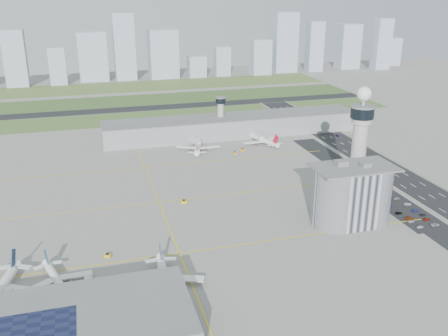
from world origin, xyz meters
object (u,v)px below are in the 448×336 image
object	(u,v)px
airplane_near_c	(164,277)
car_lot_11	(397,198)
secondary_tower	(221,113)
airplane_near_b	(57,277)
car_hw_4	(292,119)
jet_bridge_near_2	(162,290)
tug_5	(243,150)
car_lot_8	(423,215)
car_lot_5	(383,200)
jet_bridge_far_1	(253,136)
car_hw_1	(385,169)
airplane_far_b	(262,136)
car_lot_0	(420,227)
control_tower	(360,138)
car_lot_9	(415,210)
car_lot_10	(407,204)
tug_2	(108,255)
tug_4	(235,153)
jet_bridge_far_0	(192,141)
car_lot_6	(435,225)
car_lot_2	(409,218)
car_hw_2	(338,136)
tug_0	(16,290)
airplane_far_a	(198,143)
car_lot_3	(399,213)
car_lot_1	(411,222)
car_lot_4	(389,206)
tug_1	(131,280)
car_lot_7	(427,219)
admin_building	(352,195)
tug_3	(184,201)

from	to	relation	value
airplane_near_c	car_lot_11	xyz separation A→B (m)	(143.86, 51.96, -4.87)
secondary_tower	airplane_near_b	world-z (taller)	secondary_tower
car_hw_4	jet_bridge_near_2	bearing A→B (deg)	-122.12
tug_5	car_lot_8	size ratio (longest dim) A/B	0.96
airplane_near_b	car_lot_5	distance (m)	181.17
jet_bridge_far_1	car_hw_1	xyz separation A→B (m)	(62.03, -91.20, -2.19)
airplane_far_b	car_hw_4	bearing A→B (deg)	-57.22
car_lot_0	control_tower	bearing A→B (deg)	6.20
jet_bridge_near_2	car_lot_9	xyz separation A→B (m)	(145.97, 40.28, -2.21)
jet_bridge_far_1	car_lot_10	world-z (taller)	jet_bridge_far_1
tug_2	jet_bridge_near_2	bearing A→B (deg)	45.91
tug_4	jet_bridge_far_0	bearing A→B (deg)	-54.68
car_lot_0	car_lot_6	size ratio (longest dim) A/B	0.78
car_lot_2	car_hw_2	bearing A→B (deg)	-21.12
secondary_tower	tug_2	size ratio (longest dim) A/B	10.50
tug_0	car_lot_11	distance (m)	205.51
car_lot_2	airplane_far_a	bearing A→B (deg)	22.03
airplane_near_b	car_lot_3	bearing A→B (deg)	79.83
car_lot_5	airplane_far_a	bearing A→B (deg)	29.61
car_lot_11	car_hw_1	xyz separation A→B (m)	(21.28, 44.71, 0.01)
car_lot_3	car_hw_2	size ratio (longest dim) A/B	0.85
tug_5	car_lot_1	world-z (taller)	tug_5
tug_4	airplane_far_a	bearing A→B (deg)	-38.02
tug_2	car_lot_1	world-z (taller)	tug_2
tug_2	car_lot_4	xyz separation A→B (m)	(154.42, 11.88, -0.23)
tug_1	tug_2	size ratio (longest dim) A/B	1.18
jet_bridge_far_1	car_lot_9	xyz separation A→B (m)	(40.97, -152.72, -2.21)
tug_5	car_lot_7	size ratio (longest dim) A/B	0.84
secondary_tower	car_lot_10	size ratio (longest dim) A/B	7.61
admin_building	airplane_far_a	xyz separation A→B (m)	(-48.77, 139.26, -9.85)
control_tower	car_hw_1	world-z (taller)	control_tower
car_lot_4	car_hw_1	distance (m)	61.58
jet_bridge_far_0	jet_bridge_far_1	xyz separation A→B (m)	(50.00, 0.00, 0.00)
car_lot_4	car_lot_7	distance (m)	21.86
car_lot_8	car_lot_2	bearing A→B (deg)	92.48
admin_building	car_hw_1	xyz separation A→B (m)	(62.03, 62.80, -14.65)
jet_bridge_near_2	car_hw_2	distance (m)	251.46
tug_5	tug_1	bearing A→B (deg)	136.94
jet_bridge_near_2	car_hw_4	distance (m)	290.66
jet_bridge_far_1	car_lot_10	distance (m)	150.17
airplane_far_b	car_lot_6	xyz separation A→B (m)	(37.24, -158.32, -5.00)
tug_4	car_lot_5	size ratio (longest dim) A/B	0.88
admin_building	car_lot_0	world-z (taller)	admin_building
jet_bridge_far_0	car_lot_6	xyz separation A→B (m)	(89.91, -170.35, -2.20)
control_tower	tug_1	distance (m)	150.76
airplane_near_c	car_lot_8	bearing A→B (deg)	105.58
tug_3	car_lot_9	world-z (taller)	tug_3
airplane_near_c	jet_bridge_far_1	xyz separation A→B (m)	(103.12, 187.88, -2.67)
car_lot_7	car_lot_9	world-z (taller)	car_lot_9
secondary_tower	airplane_far_b	xyz separation A→B (m)	(24.66, -30.03, -13.16)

